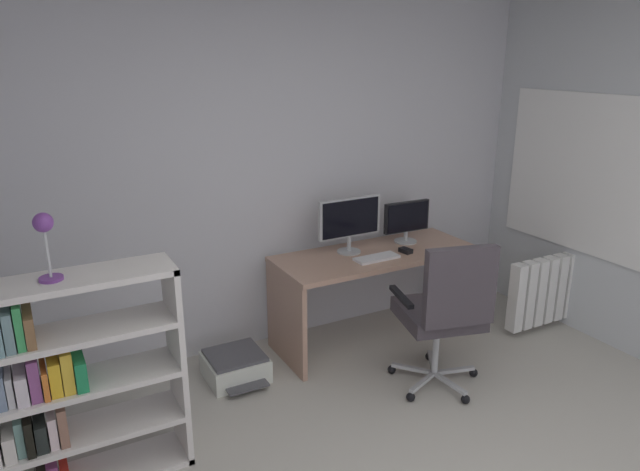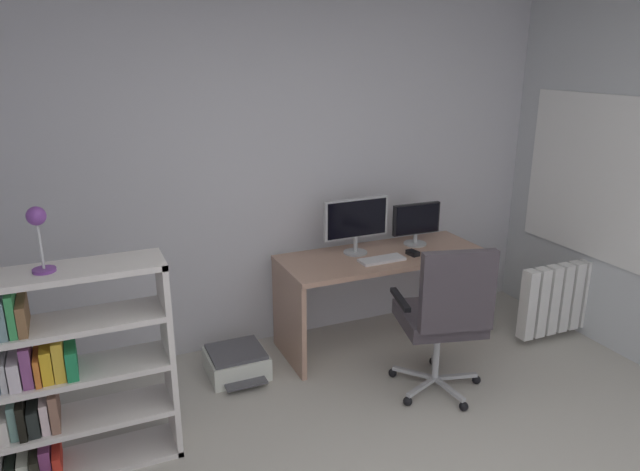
% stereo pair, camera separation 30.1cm
% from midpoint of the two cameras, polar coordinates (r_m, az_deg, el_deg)
% --- Properties ---
extents(wall_back, '(4.57, 0.10, 2.60)m').
position_cam_midpoint_polar(wall_back, '(4.34, -7.78, 5.74)').
color(wall_back, silver).
rests_on(wall_back, ground).
extents(window_pane, '(0.01, 1.29, 1.14)m').
position_cam_midpoint_polar(window_pane, '(4.91, 22.62, 5.64)').
color(window_pane, white).
extents(window_frame, '(0.02, 1.37, 1.22)m').
position_cam_midpoint_polar(window_frame, '(4.90, 22.57, 5.64)').
color(window_frame, white).
extents(desk, '(1.57, 0.63, 0.73)m').
position_cam_midpoint_polar(desk, '(4.47, 3.60, -3.93)').
color(desk, tan).
rests_on(desk, ground).
extents(monitor_main, '(0.52, 0.18, 0.42)m').
position_cam_midpoint_polar(monitor_main, '(4.33, 0.92, 1.52)').
color(monitor_main, '#B2B5B7').
rests_on(monitor_main, desk).
extents(monitor_secondary, '(0.40, 0.18, 0.33)m').
position_cam_midpoint_polar(monitor_secondary, '(4.62, 6.65, 1.58)').
color(monitor_secondary, '#B2B5B7').
rests_on(monitor_secondary, desk).
extents(keyboard, '(0.34, 0.14, 0.02)m').
position_cam_midpoint_polar(keyboard, '(4.26, 3.57, -2.23)').
color(keyboard, silver).
rests_on(keyboard, desk).
extents(computer_mouse, '(0.07, 0.11, 0.03)m').
position_cam_midpoint_polar(computer_mouse, '(4.42, 6.48, -1.50)').
color(computer_mouse, black).
rests_on(computer_mouse, desk).
extents(office_chair, '(0.64, 0.65, 1.07)m').
position_cam_midpoint_polar(office_chair, '(3.82, 10.00, -7.06)').
color(office_chair, '#B7BABC').
rests_on(office_chair, ground).
extents(bookshelf, '(0.93, 0.31, 1.15)m').
position_cam_midpoint_polar(bookshelf, '(3.32, -25.95, -13.38)').
color(bookshelf, silver).
rests_on(bookshelf, ground).
extents(desk_lamp, '(0.11, 0.11, 0.33)m').
position_cam_midpoint_polar(desk_lamp, '(3.02, -28.01, 0.02)').
color(desk_lamp, '#793E98').
rests_on(desk_lamp, bookshelf).
extents(printer, '(0.40, 0.47, 0.19)m').
position_cam_midpoint_polar(printer, '(4.20, -10.38, -12.51)').
color(printer, silver).
rests_on(printer, ground).
extents(radiator, '(1.01, 0.10, 0.56)m').
position_cam_midpoint_polar(radiator, '(5.09, 20.71, -4.79)').
color(radiator, white).
rests_on(radiator, ground).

